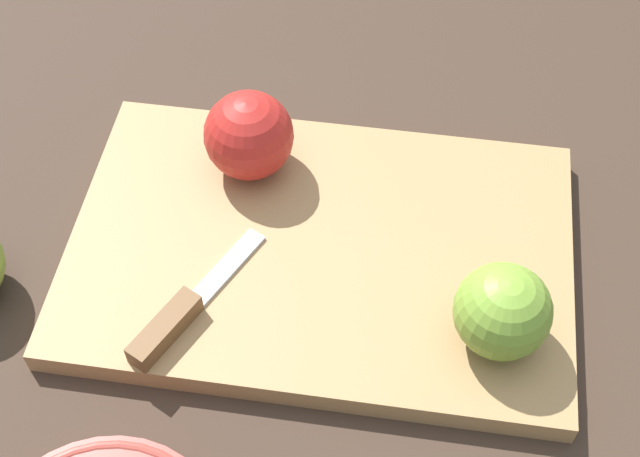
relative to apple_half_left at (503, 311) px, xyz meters
The scene contains 5 objects.
ground_plane 0.16m from the apple_half_left, 30.88° to the right, with size 4.00×4.00×0.00m, color #38281E.
cutting_board 0.16m from the apple_half_left, 30.88° to the right, with size 0.42×0.30×0.02m.
apple_half_left is the anchor object (origin of this frame).
apple_half_right 0.25m from the apple_half_left, 39.36° to the right, with size 0.07×0.07×0.07m.
knife 0.23m from the apple_half_left, ahead, with size 0.09×0.13×0.02m.
Camera 1 is at (-0.02, 0.41, 0.58)m, focal length 50.00 mm.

